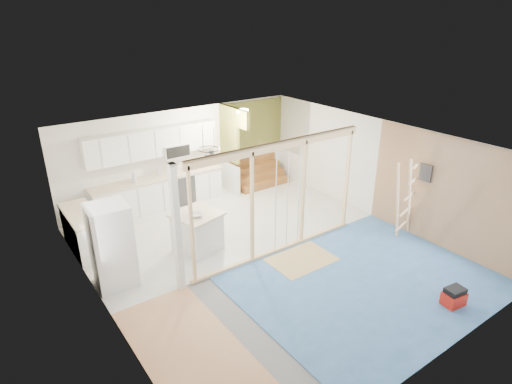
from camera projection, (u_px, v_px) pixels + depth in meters
room at (268, 202)px, 9.03m from camera, size 7.01×8.01×2.61m
floor_overlays at (268, 253)px, 9.62m from camera, size 7.00×8.00×0.03m
stud_frame at (257, 192)px, 8.77m from camera, size 4.66×0.14×2.60m
base_cabinets at (139, 203)px, 11.01m from camera, size 4.45×2.24×0.93m
upper_cabinets at (155, 143)px, 11.24m from camera, size 3.60×0.41×0.85m
green_partition at (249, 157)px, 13.00m from camera, size 2.25×1.51×2.60m
pot_rack at (209, 151)px, 10.01m from camera, size 0.52×0.52×0.72m
sheathing_panel at (448, 195)px, 9.39m from camera, size 0.02×4.00×2.60m
electrical_panel at (426, 173)px, 9.68m from camera, size 0.04×0.30×0.40m
ceiling_light at (243, 111)px, 11.54m from camera, size 0.32×0.32×0.08m
fridge at (112, 246)px, 8.22m from camera, size 0.79×0.77×1.73m
island at (198, 232)px, 9.58m from camera, size 1.16×1.16×0.93m
bowl at (196, 215)px, 9.25m from camera, size 0.38×0.38×0.07m
soap_bottle_a at (134, 176)px, 11.03m from camera, size 0.16×0.16×0.33m
soap_bottle_b at (159, 172)px, 11.52m from camera, size 0.10×0.10×0.18m
toolbox at (454, 297)px, 7.86m from camera, size 0.43×0.35×0.37m
ladder at (405, 198)px, 9.95m from camera, size 1.06×0.11×1.97m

